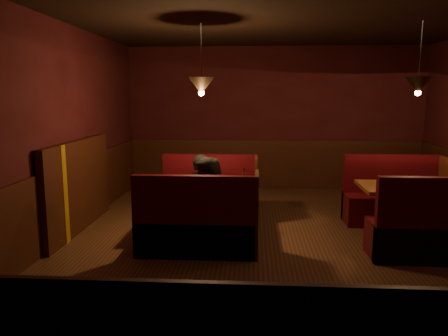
# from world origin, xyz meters

# --- Properties ---
(room) EXTENTS (6.02, 7.02, 2.92)m
(room) POSITION_xyz_m (-0.28, 0.04, 1.05)
(room) COLOR #482B1A
(room) RESTS_ON ground
(main_table) EXTENTS (1.35, 0.82, 0.94)m
(main_table) POSITION_xyz_m (-1.12, 0.29, 0.56)
(main_table) COLOR brown
(main_table) RESTS_ON ground
(main_bench_far) EXTENTS (1.48, 0.53, 1.01)m
(main_bench_far) POSITION_xyz_m (-1.10, 1.05, 0.32)
(main_bench_far) COLOR black
(main_bench_far) RESTS_ON ground
(main_bench_near) EXTENTS (1.48, 0.53, 1.01)m
(main_bench_near) POSITION_xyz_m (-1.10, -0.48, 0.32)
(main_bench_near) COLOR black
(main_bench_near) RESTS_ON ground
(second_table) EXTENTS (1.30, 0.83, 0.73)m
(second_table) POSITION_xyz_m (1.67, 0.29, 0.54)
(second_table) COLOR brown
(second_table) RESTS_ON ground
(second_bench_far) EXTENTS (1.44, 0.54, 1.03)m
(second_bench_far) POSITION_xyz_m (1.70, 1.06, 0.33)
(second_bench_far) COLOR black
(second_bench_far) RESTS_ON ground
(second_bench_near) EXTENTS (1.44, 0.54, 1.03)m
(second_bench_near) POSITION_xyz_m (1.70, -0.49, 0.33)
(second_bench_near) COLOR black
(second_bench_near) RESTS_ON ground
(diner_a) EXTENTS (0.61, 0.52, 1.41)m
(diner_a) POSITION_xyz_m (-1.21, 0.86, 0.71)
(diner_a) COLOR black
(diner_a) RESTS_ON ground
(diner_b) EXTENTS (0.85, 0.72, 1.52)m
(diner_b) POSITION_xyz_m (-0.95, -0.30, 0.76)
(diner_b) COLOR #2D2924
(diner_b) RESTS_ON ground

